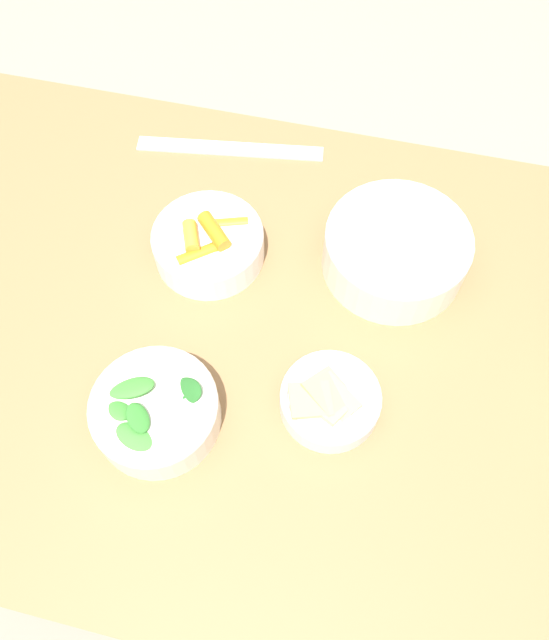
{
  "coord_description": "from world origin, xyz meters",
  "views": [
    {
      "loc": [
        0.04,
        -0.37,
        1.48
      ],
      "look_at": [
        -0.05,
        0.01,
        0.78
      ],
      "focal_mm": 35.0,
      "sensor_mm": 36.0,
      "label": 1
    }
  ],
  "objects_px": {
    "bowl_carrots": "(209,243)",
    "bowl_greens": "(155,411)",
    "bowl_cookies": "(329,400)",
    "ruler": "(230,149)",
    "bowl_beans_hotdog": "(395,251)"
  },
  "relations": [
    {
      "from": "bowl_beans_hotdog",
      "to": "bowl_greens",
      "type": "bearing_deg",
      "value": -129.96
    },
    {
      "from": "bowl_beans_hotdog",
      "to": "ruler",
      "type": "height_order",
      "value": "bowl_beans_hotdog"
    },
    {
      "from": "bowl_carrots",
      "to": "bowl_cookies",
      "type": "distance_m",
      "value": 0.28
    },
    {
      "from": "bowl_carrots",
      "to": "bowl_greens",
      "type": "height_order",
      "value": "bowl_greens"
    },
    {
      "from": "bowl_beans_hotdog",
      "to": "ruler",
      "type": "relative_size",
      "value": 0.67
    },
    {
      "from": "bowl_cookies",
      "to": "ruler",
      "type": "height_order",
      "value": "bowl_cookies"
    },
    {
      "from": "bowl_beans_hotdog",
      "to": "ruler",
      "type": "distance_m",
      "value": 0.32
    },
    {
      "from": "bowl_carrots",
      "to": "bowl_greens",
      "type": "relative_size",
      "value": 1.01
    },
    {
      "from": "bowl_greens",
      "to": "bowl_beans_hotdog",
      "type": "xyz_separation_m",
      "value": [
        0.25,
        0.29,
        0.0
      ]
    },
    {
      "from": "bowl_carrots",
      "to": "bowl_beans_hotdog",
      "type": "relative_size",
      "value": 0.78
    },
    {
      "from": "bowl_beans_hotdog",
      "to": "bowl_cookies",
      "type": "bearing_deg",
      "value": -101.6
    },
    {
      "from": "bowl_beans_hotdog",
      "to": "bowl_carrots",
      "type": "bearing_deg",
      "value": -170.28
    },
    {
      "from": "ruler",
      "to": "bowl_greens",
      "type": "bearing_deg",
      "value": -85.76
    },
    {
      "from": "bowl_greens",
      "to": "bowl_cookies",
      "type": "bearing_deg",
      "value": 18.06
    },
    {
      "from": "bowl_greens",
      "to": "bowl_cookies",
      "type": "relative_size",
      "value": 1.24
    }
  ]
}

